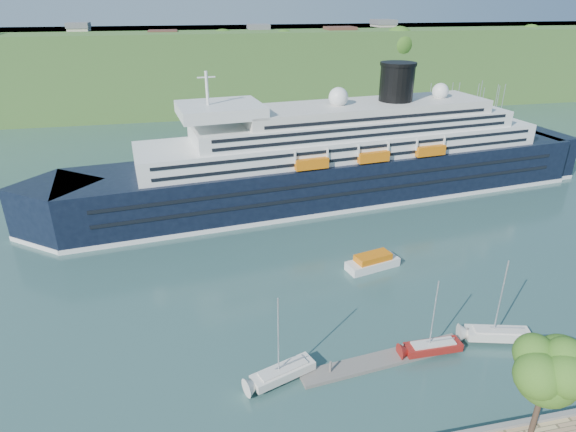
# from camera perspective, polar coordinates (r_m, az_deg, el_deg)

# --- Properties ---
(far_hillside) EXTENTS (400.00, 50.00, 24.00)m
(far_hillside) POSITION_cam_1_polar(r_m,az_deg,el_deg) (171.67, -7.14, 17.16)
(far_hillside) COLOR #3C6026
(far_hillside) RESTS_ON ground
(cruise_ship) EXTENTS (105.20, 27.51, 23.38)m
(cruise_ship) POSITION_cam_1_polar(r_m,az_deg,el_deg) (84.66, 5.80, 9.58)
(cruise_ship) COLOR black
(cruise_ship) RESTS_ON ground
(promenade_tree) EXTENTS (6.33, 6.33, 10.49)m
(promenade_tree) POSITION_cam_1_polar(r_m,az_deg,el_deg) (43.39, 28.03, -17.50)
(promenade_tree) COLOR #2D5A17
(promenade_tree) RESTS_ON promenade
(floating_pontoon) EXTENTS (17.81, 4.26, 0.39)m
(floating_pontoon) POSITION_cam_1_polar(r_m,az_deg,el_deg) (51.20, 11.32, -16.33)
(floating_pontoon) COLOR slate
(floating_pontoon) RESTS_ON ground
(sailboat_white_near) EXTENTS (7.24, 4.19, 9.03)m
(sailboat_white_near) POSITION_cam_1_polar(r_m,az_deg,el_deg) (45.50, -0.60, -14.70)
(sailboat_white_near) COLOR silver
(sailboat_white_near) RESTS_ON ground
(sailboat_red) EXTENTS (6.49, 1.83, 8.37)m
(sailboat_red) POSITION_cam_1_polar(r_m,az_deg,el_deg) (50.83, 17.25, -11.70)
(sailboat_red) COLOR maroon
(sailboat_red) RESTS_ON ground
(sailboat_white_far) EXTENTS (7.52, 3.82, 9.36)m
(sailboat_white_far) POSITION_cam_1_polar(r_m,az_deg,el_deg) (54.63, 24.26, -9.53)
(sailboat_white_far) COLOR silver
(sailboat_white_far) RESTS_ON ground
(tender_launch) EXTENTS (7.81, 4.22, 2.05)m
(tender_launch) POSITION_cam_1_polar(r_m,az_deg,el_deg) (65.80, 10.01, -5.28)
(tender_launch) COLOR #D2690C
(tender_launch) RESTS_ON ground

